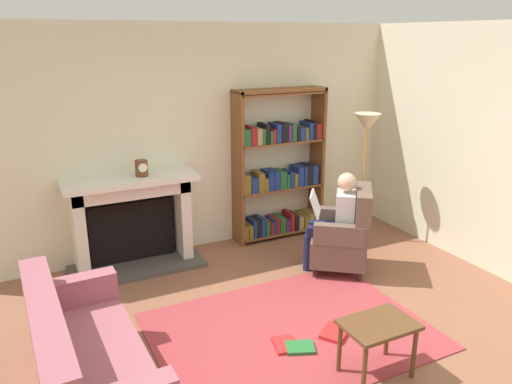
% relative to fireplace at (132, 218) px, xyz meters
% --- Properties ---
extents(ground, '(14.00, 14.00, 0.00)m').
position_rel_fireplace_xyz_m(ground, '(0.93, -2.30, -0.57)').
color(ground, brown).
extents(back_wall, '(5.60, 0.10, 2.70)m').
position_rel_fireplace_xyz_m(back_wall, '(0.93, 0.25, 0.78)').
color(back_wall, beige).
rests_on(back_wall, ground).
extents(side_wall_right, '(0.10, 5.20, 2.70)m').
position_rel_fireplace_xyz_m(side_wall_right, '(3.58, -1.05, 0.78)').
color(side_wall_right, beige).
rests_on(side_wall_right, ground).
extents(area_rug, '(2.40, 1.80, 0.01)m').
position_rel_fireplace_xyz_m(area_rug, '(0.93, -2.00, -0.57)').
color(area_rug, '#A1383D').
rests_on(area_rug, ground).
extents(fireplace, '(1.47, 0.64, 1.08)m').
position_rel_fireplace_xyz_m(fireplace, '(0.00, 0.00, 0.00)').
color(fireplace, '#4C4742').
rests_on(fireplace, ground).
extents(mantel_clock, '(0.14, 0.14, 0.18)m').
position_rel_fireplace_xyz_m(mantel_clock, '(0.13, -0.10, 0.59)').
color(mantel_clock, brown).
rests_on(mantel_clock, fireplace).
extents(bookshelf, '(1.19, 0.32, 1.93)m').
position_rel_fireplace_xyz_m(bookshelf, '(1.92, 0.03, 0.34)').
color(bookshelf, brown).
rests_on(bookshelf, ground).
extents(armchair_reading, '(0.88, 0.88, 0.97)m').
position_rel_fireplace_xyz_m(armchair_reading, '(2.10, -1.19, -0.15)').
color(armchair_reading, '#331E14').
rests_on(armchair_reading, ground).
extents(seated_reader, '(0.59, 0.56, 1.14)m').
position_rel_fireplace_xyz_m(seated_reader, '(2.00, -1.12, 0.05)').
color(seated_reader, silver).
rests_on(seated_reader, ground).
extents(sofa_floral, '(0.78, 1.72, 0.85)m').
position_rel_fireplace_xyz_m(sofa_floral, '(-0.84, -2.15, -0.25)').
color(sofa_floral, '#A15865').
rests_on(sofa_floral, ground).
extents(side_table, '(0.56, 0.39, 0.46)m').
position_rel_fireplace_xyz_m(side_table, '(1.23, -2.81, -0.18)').
color(side_table, brown).
rests_on(side_table, ground).
extents(scattered_books, '(0.78, 0.36, 0.04)m').
position_rel_fireplace_xyz_m(scattered_books, '(1.01, -2.23, -0.54)').
color(scattered_books, red).
rests_on(scattered_books, area_rug).
extents(floor_lamp, '(0.32, 0.32, 1.64)m').
position_rel_fireplace_xyz_m(floor_lamp, '(2.82, -0.55, 0.82)').
color(floor_lamp, '#B7933F').
rests_on(floor_lamp, ground).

